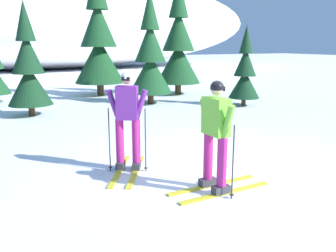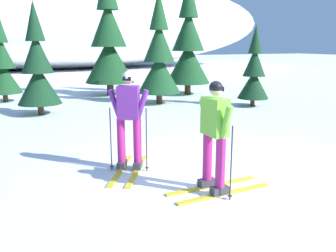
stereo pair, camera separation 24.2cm
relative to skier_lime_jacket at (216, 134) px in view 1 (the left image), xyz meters
name	(u,v)px [view 1 (the left image)]	position (x,y,z in m)	size (l,w,h in m)	color
ground_plane	(222,171)	(0.63, 0.70, -0.93)	(120.00, 120.00, 0.00)	white
skier_lime_jacket	(216,134)	(0.00, 0.00, 0.00)	(1.71, 0.83, 1.76)	gold
skier_purple_jacket	(127,120)	(-0.87, 1.55, 0.02)	(1.20, 1.66, 1.82)	gold
pine_tree_center_left	(28,69)	(-1.80, 7.85, 0.58)	(1.40, 1.40, 3.62)	#47301E
pine_tree_center	(98,41)	(1.59, 11.49, 1.45)	(2.20, 2.20, 5.69)	#47301E
pine_tree_center_right	(150,57)	(2.65, 8.33, 0.85)	(1.65, 1.65, 4.27)	#47301E
pine_tree_right	(178,46)	(4.89, 10.21, 1.25)	(2.01, 2.01, 5.21)	#47301E
pine_tree_far_right	(245,73)	(5.58, 6.31, 0.31)	(1.15, 1.15, 2.97)	#47301E
snow_ridge_background	(35,20)	(1.55, 30.78, 3.40)	(43.54, 17.32, 8.67)	white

